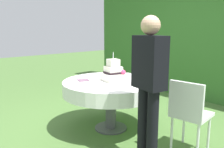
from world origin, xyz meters
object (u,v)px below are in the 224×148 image
Objects in this scene: serving_plate_near at (129,75)px; serving_plate_far at (81,76)px; standing_person at (149,81)px; serving_plate_right at (136,85)px; wedding_cake at (113,73)px; cake_table at (111,88)px; napkin_stack at (83,80)px; garden_chair at (189,110)px; serving_plate_left at (75,84)px.

serving_plate_far is (-0.41, -0.66, 0.00)m from serving_plate_near.
serving_plate_near is 0.08× the size of standing_person.
serving_plate_right is 0.08× the size of standing_person.
wedding_cake reaches higher than serving_plate_far.
napkin_stack is at bearing -134.32° from cake_table.
garden_chair is (1.68, 0.35, -0.19)m from serving_plate_far.
garden_chair reaches higher than serving_plate_left.
wedding_cake is 1.18m from garden_chair.
garden_chair is at bearing 8.81° from serving_plate_right.
serving_plate_left is (-0.02, -1.02, 0.00)m from serving_plate_near.
cake_table is 1.04m from standing_person.
garden_chair is (1.12, 0.16, -0.30)m from wedding_cake.
serving_plate_near is at bearing 143.19° from standing_person.
standing_person reaches higher than garden_chair.
serving_plate_right is at bearing -37.54° from serving_plate_near.
serving_plate_far and serving_plate_left have the same top height.
garden_chair is 0.66m from standing_person.
napkin_stack is (-0.13, 0.23, 0.00)m from serving_plate_left.
napkin_stack is at bearing -100.65° from serving_plate_near.
cake_table is at bearing 15.78° from serving_plate_far.
serving_plate_left is at bearing -42.71° from serving_plate_far.
serving_plate_near is 0.14× the size of garden_chair.
napkin_stack is 1.51m from garden_chair.
wedding_cake is 0.60m from serving_plate_far.
serving_plate_far is 0.95× the size of napkin_stack.
cake_table is at bearing -75.55° from serving_plate_near.
serving_plate_near reaches higher than cake_table.
serving_plate_left is at bearing -60.25° from napkin_stack.
serving_plate_left is 0.98× the size of serving_plate_right.
serving_plate_left is (0.40, -0.36, 0.00)m from serving_plate_far.
serving_plate_left is 0.81× the size of napkin_stack.
wedding_cake reaches higher than napkin_stack.
serving_plate_near is 0.85× the size of serving_plate_far.
cake_table is 1.55× the size of garden_chair.
serving_plate_left is (-0.16, -0.55, -0.11)m from wedding_cake.
serving_plate_far is (-0.56, -0.19, -0.11)m from wedding_cake.
serving_plate_far is 1.51m from standing_person.
serving_plate_far is 1.73m from garden_chair.
serving_plate_left and serving_plate_right have the same top height.
cake_table is 0.57m from serving_plate_far.
wedding_cake is 2.90× the size of serving_plate_far.
serving_plate_right is (0.55, -0.42, 0.00)m from serving_plate_near.
serving_plate_near and serving_plate_far have the same top height.
garden_chair is (1.29, 0.71, -0.19)m from serving_plate_left.
serving_plate_left is 0.14× the size of garden_chair.
serving_plate_right is (0.57, 0.60, 0.00)m from serving_plate_left.
cake_table is 0.22m from wedding_cake.
napkin_stack is at bearing -152.09° from serving_plate_right.
serving_plate_right is 0.82× the size of napkin_stack.
wedding_cake is at bearing -173.11° from serving_plate_right.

